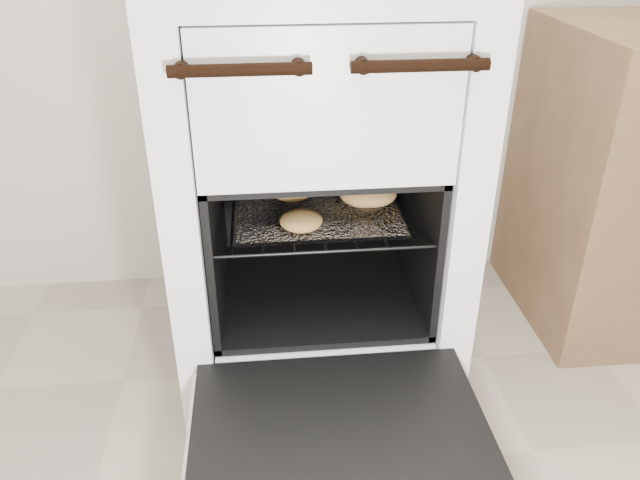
{
  "coord_description": "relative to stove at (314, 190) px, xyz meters",
  "views": [
    {
      "loc": [
        -0.27,
        -0.3,
        1.14
      ],
      "look_at": [
        -0.14,
        0.97,
        0.44
      ],
      "focal_mm": 35.0,
      "sensor_mm": 36.0,
      "label": 1
    }
  ],
  "objects": [
    {
      "name": "foil_sheet",
      "position": [
        0.0,
        -0.1,
        -0.0
      ],
      "size": [
        0.38,
        0.33,
        0.01
      ],
      "primitive_type": "cube",
      "color": "white",
      "rests_on": "oven_rack"
    },
    {
      "name": "baked_rolls",
      "position": [
        0.06,
        -0.1,
        0.03
      ],
      "size": [
        0.35,
        0.29,
        0.06
      ],
      "color": "tan",
      "rests_on": "foil_sheet"
    },
    {
      "name": "oven_door",
      "position": [
        0.0,
        -0.56,
        -0.28
      ],
      "size": [
        0.6,
        0.47,
        0.04
      ],
      "color": "black",
      "rests_on": "stove"
    },
    {
      "name": "stove",
      "position": [
        0.0,
        0.0,
        0.0
      ],
      "size": [
        0.67,
        0.74,
        1.02
      ],
      "color": "white",
      "rests_on": "ground"
    },
    {
      "name": "oven_rack",
      "position": [
        -0.0,
        -0.07,
        -0.01
      ],
      "size": [
        0.49,
        0.47,
        0.01
      ],
      "color": "black",
      "rests_on": "stove"
    }
  ]
}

